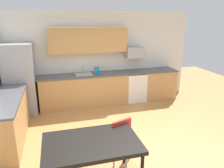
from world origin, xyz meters
TOP-DOWN VIEW (x-y plane):
  - ground_plane at (0.00, 0.00)m, footprint 12.00×12.00m
  - wall_back at (0.00, 2.65)m, footprint 5.80×0.10m
  - cabinet_run_back at (-0.48, 2.30)m, footprint 2.53×0.60m
  - cabinet_run_back_right at (1.89, 2.30)m, footprint 1.02×0.60m
  - cabinet_run_left at (-2.30, 0.80)m, footprint 0.60×2.00m
  - countertop_back at (0.00, 2.30)m, footprint 4.80×0.64m
  - countertop_left at (-2.30, 0.80)m, footprint 0.64×2.00m
  - upper_cabinets_back at (-0.30, 2.43)m, footprint 2.20×0.34m
  - refrigerator at (-2.18, 2.22)m, footprint 0.76×0.70m
  - oven_range at (1.08, 2.30)m, footprint 0.60×0.60m
  - microwave at (1.08, 2.40)m, footprint 0.54×0.36m
  - sink_basin at (-0.49, 2.30)m, footprint 0.48×0.40m
  - sink_faucet at (-0.49, 2.48)m, footprint 0.02×0.02m
  - dining_table at (-0.84, -0.95)m, footprint 1.40×0.90m
  - chair_near_table at (-0.22, -0.66)m, footprint 0.51×0.51m
  - kettle at (-0.09, 2.35)m, footprint 0.14×0.14m

SIDE VIEW (x-z plane):
  - ground_plane at x=0.00m, z-range 0.00..0.00m
  - cabinet_run_back at x=-0.48m, z-range 0.00..0.90m
  - cabinet_run_back_right at x=1.89m, z-range 0.00..0.90m
  - cabinet_run_left at x=-2.30m, z-range 0.00..0.90m
  - oven_range at x=1.08m, z-range 0.00..0.91m
  - chair_near_table at x=-0.22m, z-range 0.08..0.93m
  - dining_table at x=-0.84m, z-range 0.32..1.10m
  - sink_basin at x=-0.49m, z-range 0.81..0.95m
  - countertop_back at x=0.00m, z-range 0.90..0.94m
  - countertop_left at x=-2.30m, z-range 0.90..0.94m
  - refrigerator at x=-2.18m, z-range 0.00..1.88m
  - kettle at x=-0.09m, z-range 0.92..1.12m
  - sink_faucet at x=-0.49m, z-range 0.92..1.16m
  - wall_back at x=0.00m, z-range 0.00..2.70m
  - microwave at x=1.08m, z-range 1.34..1.66m
  - upper_cabinets_back at x=-0.30m, z-range 1.55..2.25m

